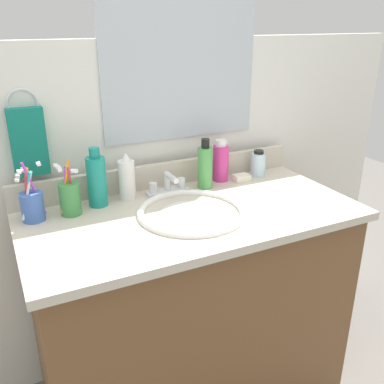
% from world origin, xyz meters
% --- Properties ---
extents(vanity_cabinet, '(1.06, 0.50, 0.74)m').
position_xyz_m(vanity_cabinet, '(0.00, 0.00, 0.37)').
color(vanity_cabinet, brown).
rests_on(vanity_cabinet, ground_plane).
extents(countertop, '(1.10, 0.55, 0.03)m').
position_xyz_m(countertop, '(0.00, 0.00, 0.76)').
color(countertop, beige).
rests_on(countertop, vanity_cabinet).
extents(backsplash, '(1.10, 0.02, 0.09)m').
position_xyz_m(backsplash, '(0.00, 0.26, 0.82)').
color(backsplash, beige).
rests_on(backsplash, countertop).
extents(back_wall, '(2.20, 0.04, 1.30)m').
position_xyz_m(back_wall, '(0.00, 0.32, 0.65)').
color(back_wall, silver).
rests_on(back_wall, ground_plane).
extents(mirror_panel, '(0.60, 0.01, 0.56)m').
position_xyz_m(mirror_panel, '(0.10, 0.30, 1.22)').
color(mirror_panel, '#B2BCC6').
extents(towel_ring, '(0.10, 0.01, 0.10)m').
position_xyz_m(towel_ring, '(-0.45, 0.30, 1.11)').
color(towel_ring, silver).
extents(hand_towel, '(0.11, 0.04, 0.22)m').
position_xyz_m(hand_towel, '(-0.45, 0.28, 0.99)').
color(hand_towel, '#147260').
extents(sink_basin, '(0.36, 0.36, 0.11)m').
position_xyz_m(sink_basin, '(-0.01, -0.01, 0.74)').
color(sink_basin, white).
rests_on(sink_basin, countertop).
extents(faucet, '(0.16, 0.10, 0.08)m').
position_xyz_m(faucet, '(-0.01, 0.18, 0.80)').
color(faucet, silver).
rests_on(faucet, countertop).
extents(bottle_mouthwash_teal, '(0.06, 0.06, 0.20)m').
position_xyz_m(bottle_mouthwash_teal, '(-0.26, 0.19, 0.86)').
color(bottle_mouthwash_teal, teal).
rests_on(bottle_mouthwash_teal, countertop).
extents(bottle_soap_pink, '(0.06, 0.06, 0.16)m').
position_xyz_m(bottle_soap_pink, '(0.23, 0.22, 0.85)').
color(bottle_soap_pink, '#D8338C').
rests_on(bottle_soap_pink, countertop).
extents(bottle_lotion_white, '(0.06, 0.06, 0.17)m').
position_xyz_m(bottle_lotion_white, '(-0.16, 0.20, 0.85)').
color(bottle_lotion_white, white).
rests_on(bottle_lotion_white, countertop).
extents(bottle_toner_green, '(0.05, 0.05, 0.19)m').
position_xyz_m(bottle_toner_green, '(0.14, 0.17, 0.85)').
color(bottle_toner_green, '#4C9E4C').
rests_on(bottle_toner_green, countertop).
extents(bottle_gel_clear, '(0.06, 0.06, 0.11)m').
position_xyz_m(bottle_gel_clear, '(0.39, 0.20, 0.82)').
color(bottle_gel_clear, silver).
rests_on(bottle_gel_clear, countertop).
extents(cup_blue_plastic, '(0.08, 0.07, 0.19)m').
position_xyz_m(cup_blue_plastic, '(-0.48, 0.16, 0.82)').
color(cup_blue_plastic, '#3F66B7').
rests_on(cup_blue_plastic, countertop).
extents(cup_green, '(0.07, 0.07, 0.19)m').
position_xyz_m(cup_green, '(-0.36, 0.16, 0.83)').
color(cup_green, '#3F8C47').
rests_on(cup_green, countertop).
extents(soap_bar, '(0.06, 0.04, 0.02)m').
position_xyz_m(soap_bar, '(0.30, 0.18, 0.78)').
color(soap_bar, white).
rests_on(soap_bar, countertop).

